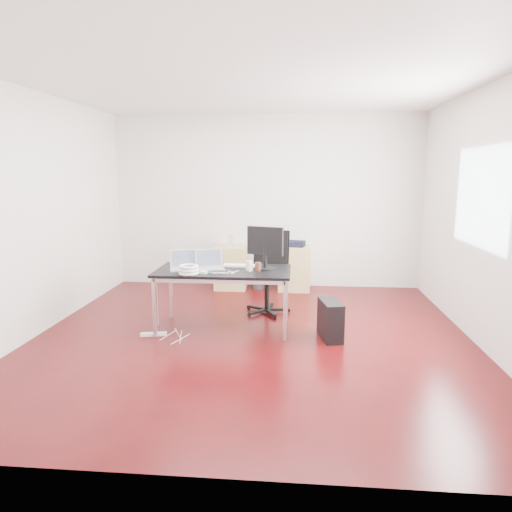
# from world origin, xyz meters

# --- Properties ---
(room_shell) EXTENTS (5.00, 5.00, 5.00)m
(room_shell) POSITION_xyz_m (0.04, 0.00, 1.40)
(room_shell) COLOR #360607
(room_shell) RESTS_ON ground
(desk) EXTENTS (1.60, 0.80, 0.73)m
(desk) POSITION_xyz_m (-0.37, 0.27, 0.68)
(desk) COLOR black
(desk) RESTS_ON ground
(office_chair) EXTENTS (0.56, 0.58, 1.08)m
(office_chair) POSITION_xyz_m (0.13, 1.02, 0.61)
(office_chair) COLOR black
(office_chair) RESTS_ON ground
(filing_cabinet_left) EXTENTS (0.50, 0.50, 0.70)m
(filing_cabinet_left) POSITION_xyz_m (-0.56, 2.23, 0.35)
(filing_cabinet_left) COLOR tan
(filing_cabinet_left) RESTS_ON ground
(filing_cabinet_right) EXTENTS (0.50, 0.50, 0.70)m
(filing_cabinet_right) POSITION_xyz_m (0.47, 2.23, 0.35)
(filing_cabinet_right) COLOR tan
(filing_cabinet_right) RESTS_ON ground
(pc_tower) EXTENTS (0.29, 0.48, 0.44)m
(pc_tower) POSITION_xyz_m (0.90, 0.03, 0.22)
(pc_tower) COLOR black
(pc_tower) RESTS_ON ground
(wastebasket) EXTENTS (0.28, 0.28, 0.28)m
(wastebasket) POSITION_xyz_m (-0.11, 2.25, 0.14)
(wastebasket) COLOR black
(wastebasket) RESTS_ON ground
(power_strip) EXTENTS (0.31, 0.12, 0.04)m
(power_strip) POSITION_xyz_m (-1.14, -0.07, 0.02)
(power_strip) COLOR white
(power_strip) RESTS_ON ground
(laptop_left) EXTENTS (0.39, 0.34, 0.23)m
(laptop_left) POSITION_xyz_m (-0.84, 0.24, 0.79)
(laptop_left) COLOR silver
(laptop_left) RESTS_ON desk
(laptop_right) EXTENTS (0.39, 0.35, 0.23)m
(laptop_right) POSITION_xyz_m (-0.54, 0.29, 0.79)
(laptop_right) COLOR silver
(laptop_right) RESTS_ON desk
(monitor) EXTENTS (0.44, 0.26, 0.51)m
(monitor) POSITION_xyz_m (0.13, 0.36, 1.01)
(monitor) COLOR black
(monitor) RESTS_ON desk
(keyboard) EXTENTS (0.44, 0.16, 0.02)m
(keyboard) POSITION_xyz_m (-0.18, 0.47, 0.74)
(keyboard) COLOR white
(keyboard) RESTS_ON desk
(cup_white) EXTENTS (0.10, 0.10, 0.12)m
(cup_white) POSITION_xyz_m (-0.05, 0.23, 0.79)
(cup_white) COLOR white
(cup_white) RESTS_ON desk
(cup_brown) EXTENTS (0.09, 0.09, 0.10)m
(cup_brown) POSITION_xyz_m (0.05, 0.24, 0.78)
(cup_brown) COLOR #5C2C1F
(cup_brown) RESTS_ON desk
(cable_coil) EXTENTS (0.24, 0.24, 0.11)m
(cable_coil) POSITION_xyz_m (-0.72, -0.02, 0.78)
(cable_coil) COLOR white
(cable_coil) RESTS_ON desk
(power_adapter) EXTENTS (0.08, 0.08, 0.03)m
(power_adapter) POSITION_xyz_m (-0.56, 0.04, 0.74)
(power_adapter) COLOR white
(power_adapter) RESTS_ON desk
(speaker) EXTENTS (0.10, 0.09, 0.18)m
(speaker) POSITION_xyz_m (-0.56, 2.20, 0.79)
(speaker) COLOR #9E9E9E
(speaker) RESTS_ON filing_cabinet_left
(navy_garment) EXTENTS (0.35, 0.30, 0.09)m
(navy_garment) POSITION_xyz_m (0.48, 2.28, 0.74)
(navy_garment) COLOR black
(navy_garment) RESTS_ON filing_cabinet_right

